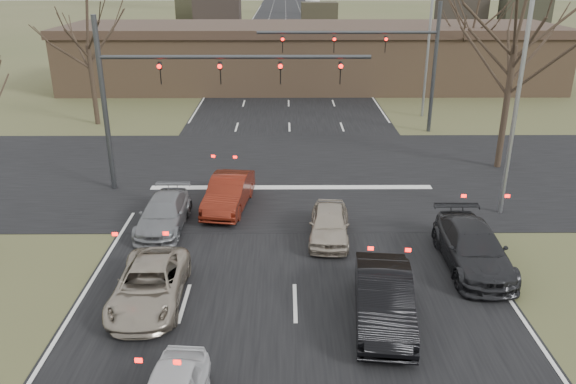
# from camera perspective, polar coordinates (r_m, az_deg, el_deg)

# --- Properties ---
(ground) EXTENTS (360.00, 360.00, 0.00)m
(ground) POSITION_cam_1_polar(r_m,az_deg,el_deg) (15.64, 0.93, -17.26)
(ground) COLOR #424A27
(ground) RESTS_ON ground
(road_main) EXTENTS (14.00, 300.00, 0.02)m
(road_main) POSITION_cam_1_polar(r_m,az_deg,el_deg) (72.80, -0.11, 14.08)
(road_main) COLOR black
(road_main) RESTS_ON ground
(road_cross) EXTENTS (200.00, 14.00, 0.02)m
(road_cross) POSITION_cam_1_polar(r_m,az_deg,el_deg) (28.87, 0.29, 1.90)
(road_cross) COLOR black
(road_cross) RESTS_ON ground
(building) EXTENTS (42.40, 10.40, 5.30)m
(building) POSITION_cam_1_polar(r_m,az_deg,el_deg) (50.70, 2.33, 13.68)
(building) COLOR brown
(building) RESTS_ON ground
(mast_arm_near) EXTENTS (12.12, 0.24, 8.00)m
(mast_arm_near) POSITION_cam_1_polar(r_m,az_deg,el_deg) (26.05, -11.43, 10.83)
(mast_arm_near) COLOR #383A3D
(mast_arm_near) RESTS_ON ground
(mast_arm_far) EXTENTS (11.12, 0.24, 8.00)m
(mast_arm_far) POSITION_cam_1_polar(r_m,az_deg,el_deg) (36.05, 10.34, 13.79)
(mast_arm_far) COLOR #383A3D
(mast_arm_far) RESTS_ON ground
(streetlight_right_near) EXTENTS (2.34, 0.25, 10.00)m
(streetlight_right_near) POSITION_cam_1_polar(r_m,az_deg,el_deg) (24.32, 22.08, 10.15)
(streetlight_right_near) COLOR gray
(streetlight_right_near) RESTS_ON ground
(streetlight_right_far) EXTENTS (2.34, 0.25, 10.00)m
(streetlight_right_far) POSITION_cam_1_polar(r_m,az_deg,el_deg) (40.53, 13.90, 15.19)
(streetlight_right_far) COLOR gray
(streetlight_right_far) RESTS_ON ground
(tree_left_far) EXTENTS (5.70, 5.70, 9.50)m
(tree_left_far) POSITION_cam_1_polar(r_m,az_deg,el_deg) (39.32, -20.08, 16.94)
(tree_left_far) COLOR black
(tree_left_far) RESTS_ON ground
(tree_right_far) EXTENTS (5.40, 5.40, 9.00)m
(tree_right_far) POSITION_cam_1_polar(r_m,az_deg,el_deg) (49.64, 18.50, 17.44)
(tree_right_far) COLOR black
(tree_right_far) RESTS_ON ground
(car_silver_suv) EXTENTS (2.19, 4.56, 1.25)m
(car_silver_suv) POSITION_cam_1_polar(r_m,az_deg,el_deg) (18.30, -13.90, -9.18)
(car_silver_suv) COLOR gray
(car_silver_suv) RESTS_ON ground
(car_black_hatch) EXTENTS (2.08, 4.78, 1.53)m
(car_black_hatch) POSITION_cam_1_polar(r_m,az_deg,el_deg) (17.12, 9.70, -10.62)
(car_black_hatch) COLOR black
(car_black_hatch) RESTS_ON ground
(car_charcoal_sedan) EXTENTS (2.09, 5.02, 1.45)m
(car_charcoal_sedan) POSITION_cam_1_polar(r_m,az_deg,el_deg) (20.81, 18.27, -5.40)
(car_charcoal_sedan) COLOR black
(car_charcoal_sedan) RESTS_ON ground
(car_grey_ahead) EXTENTS (1.84, 4.36, 1.26)m
(car_grey_ahead) POSITION_cam_1_polar(r_m,az_deg,el_deg) (23.20, -12.50, -2.16)
(car_grey_ahead) COLOR slate
(car_grey_ahead) RESTS_ON ground
(car_red_ahead) EXTENTS (2.11, 4.56, 1.45)m
(car_red_ahead) POSITION_cam_1_polar(r_m,az_deg,el_deg) (24.62, -6.06, -0.08)
(car_red_ahead) COLOR #5A180C
(car_red_ahead) RESTS_ON ground
(car_silver_ahead) EXTENTS (1.84, 3.88, 1.28)m
(car_silver_ahead) POSITION_cam_1_polar(r_m,az_deg,el_deg) (21.82, 4.22, -3.22)
(car_silver_ahead) COLOR #AD9F8C
(car_silver_ahead) RESTS_ON ground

